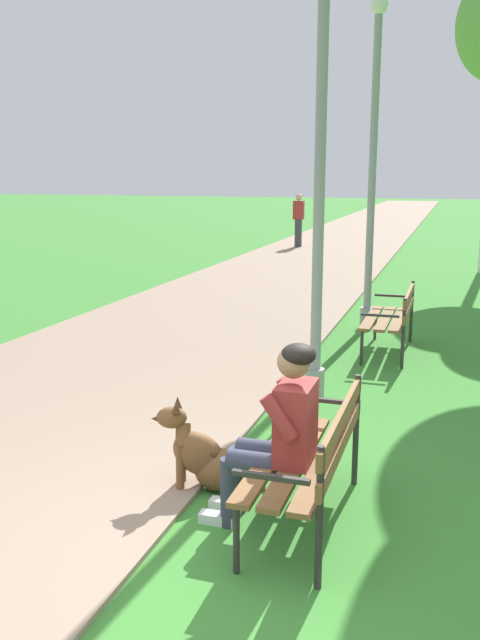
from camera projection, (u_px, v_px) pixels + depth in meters
name	position (u px, v px, depth m)	size (l,w,h in m)	color
ground_plane	(198.00, 572.00, 3.99)	(120.00, 120.00, 0.00)	#3D8433
paved_path	(361.00, 231.00, 27.03)	(4.05, 60.00, 0.04)	gray
park_bench_near	(313.00, 452.00, 4.43)	(0.55, 1.50, 0.85)	brown
park_bench_mid	(393.00, 314.00, 8.71)	(0.55, 1.50, 0.85)	brown
person_seated_on_near_bench	(279.00, 428.00, 4.37)	(0.74, 0.49, 1.25)	#33384C
dog_brown	(205.00, 457.00, 4.97)	(0.82, 0.40, 0.71)	brown
lamp_post_near	(319.00, 177.00, 6.65)	(0.24, 0.24, 4.34)	gray
lamp_post_mid	(373.00, 162.00, 9.79)	(0.24, 0.24, 4.71)	gray
pedestrian_distant	(298.00, 221.00, 20.89)	(0.32, 0.22, 1.65)	#383842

